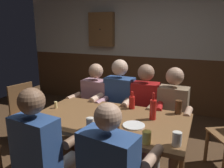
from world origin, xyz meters
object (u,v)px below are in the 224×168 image
object	(u,v)px
bottle_1	(153,109)
person_3	(171,110)
plate_0	(134,125)
pint_glass_2	(90,124)
person_2	(144,106)
pint_glass_4	(116,123)
table_candle	(56,105)
person_0	(94,101)
pint_glass_3	(177,139)
wall_dart_cabinet	(101,29)
person_1	(118,101)
chair_empty_far_end	(27,112)
pint_glass_0	(147,137)
person_4	(43,148)
dining_table	(110,127)
pint_glass_1	(178,107)
bottle_0	(132,102)

from	to	relation	value
bottle_1	person_3	bearing A→B (deg)	78.18
plate_0	pint_glass_2	bearing A→B (deg)	-148.13
person_2	pint_glass_4	distance (m)	0.95
bottle_1	plate_0	bearing A→B (deg)	-117.98
table_candle	plate_0	distance (m)	1.02
person_0	pint_glass_3	xyz separation A→B (m)	(1.30, -1.01, 0.15)
bottle_1	wall_dart_cabinet	distance (m)	2.88
plate_0	table_candle	bearing A→B (deg)	173.06
person_1	table_candle	bearing A→B (deg)	54.16
chair_empty_far_end	pint_glass_2	world-z (taller)	chair_empty_far_end
person_1	bottle_1	bearing A→B (deg)	139.83
person_1	chair_empty_far_end	size ratio (longest dim) A/B	1.43
person_2	plate_0	world-z (taller)	person_2
pint_glass_0	pint_glass_2	world-z (taller)	pint_glass_2
chair_empty_far_end	person_2	bearing A→B (deg)	115.00
bottle_1	person_4	bearing A→B (deg)	-131.90
table_candle	bottle_1	size ratio (longest dim) A/B	0.28
pint_glass_2	table_candle	bearing A→B (deg)	152.13
person_3	chair_empty_far_end	size ratio (longest dim) A/B	1.37
pint_glass_3	person_2	bearing A→B (deg)	118.41
dining_table	pint_glass_1	xyz separation A→B (m)	(0.66, 0.41, 0.18)
person_3	bottle_1	world-z (taller)	person_3
pint_glass_2	person_2	bearing A→B (deg)	76.34
pint_glass_4	wall_dart_cabinet	xyz separation A→B (m)	(-1.40, 2.61, 0.83)
bottle_0	pint_glass_2	bearing A→B (deg)	-105.06
bottle_1	pint_glass_3	distance (m)	0.55
person_1	bottle_0	size ratio (longest dim) A/B	6.04
wall_dart_cabinet	plate_0	bearing A→B (deg)	-58.24
person_0	person_2	world-z (taller)	person_2
table_candle	pint_glass_3	xyz separation A→B (m)	(1.45, -0.34, 0.02)
person_0	table_candle	bearing A→B (deg)	79.65
bottle_0	wall_dart_cabinet	xyz separation A→B (m)	(-1.36, 2.00, 0.81)
person_4	table_candle	world-z (taller)	person_4
person_3	chair_empty_far_end	distance (m)	2.06
person_4	bottle_0	distance (m)	1.16
dining_table	pint_glass_0	bearing A→B (deg)	-37.06
person_4	wall_dart_cabinet	world-z (taller)	wall_dart_cabinet
person_1	person_2	xyz separation A→B (m)	(0.38, -0.01, -0.02)
bottle_0	pint_glass_3	distance (m)	0.91
person_3	pint_glass_1	distance (m)	0.34
table_candle	bottle_0	size ratio (longest dim) A/B	0.38
plate_0	person_2	bearing A→B (deg)	97.95
pint_glass_2	bottle_0	bearing A→B (deg)	74.94
bottle_0	pint_glass_3	world-z (taller)	bottle_0
pint_glass_2	person_3	bearing A→B (deg)	59.34
person_4	wall_dart_cabinet	bearing A→B (deg)	113.26
person_2	person_1	bearing A→B (deg)	-7.53
person_3	pint_glass_4	distance (m)	1.02
pint_glass_1	bottle_0	bearing A→B (deg)	-175.23
person_2	pint_glass_3	world-z (taller)	person_2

